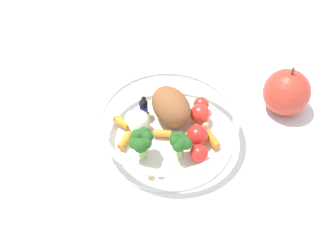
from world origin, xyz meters
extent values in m
plane|color=white|center=(0.00, 0.00, 0.00)|extent=(2.40, 2.40, 0.00)
cylinder|color=white|center=(-0.01, 0.00, 0.00)|extent=(0.19, 0.19, 0.01)
torus|color=white|center=(-0.01, 0.00, 0.05)|extent=(0.20, 0.20, 0.01)
ellipsoid|color=brown|center=(-0.02, -0.03, 0.04)|extent=(0.07, 0.09, 0.05)
cylinder|color=#8EB766|center=(-0.02, 0.04, 0.02)|extent=(0.01, 0.01, 0.02)
sphere|color=#23561E|center=(-0.01, 0.04, 0.04)|extent=(0.02, 0.02, 0.02)
sphere|color=#23561E|center=(-0.01, 0.05, 0.04)|extent=(0.02, 0.02, 0.02)
sphere|color=#23561E|center=(-0.01, 0.05, 0.04)|extent=(0.02, 0.02, 0.02)
sphere|color=#23561E|center=(-0.02, 0.05, 0.04)|extent=(0.02, 0.02, 0.02)
sphere|color=#23561E|center=(-0.02, 0.04, 0.04)|extent=(0.02, 0.02, 0.02)
sphere|color=#23561E|center=(-0.02, 0.04, 0.04)|extent=(0.02, 0.02, 0.02)
sphere|color=#23561E|center=(-0.02, 0.04, 0.04)|extent=(0.02, 0.02, 0.02)
sphere|color=#23561E|center=(-0.01, 0.04, 0.04)|extent=(0.01, 0.01, 0.01)
cylinder|color=#8EB766|center=(0.04, 0.03, 0.02)|extent=(0.01, 0.01, 0.02)
sphere|color=#23561E|center=(0.05, 0.03, 0.04)|extent=(0.02, 0.02, 0.02)
sphere|color=#23561E|center=(0.04, 0.04, 0.05)|extent=(0.02, 0.02, 0.02)
sphere|color=#23561E|center=(0.03, 0.04, 0.05)|extent=(0.02, 0.02, 0.02)
sphere|color=#23561E|center=(0.03, 0.03, 0.05)|extent=(0.02, 0.02, 0.02)
sphere|color=#23561E|center=(0.03, 0.02, 0.05)|extent=(0.02, 0.02, 0.02)
sphere|color=#23561E|center=(0.04, 0.02, 0.04)|extent=(0.02, 0.02, 0.02)
sphere|color=silver|center=(0.03, -0.02, 0.03)|extent=(0.02, 0.02, 0.02)
sphere|color=silver|center=(0.03, -0.02, 0.03)|extent=(0.03, 0.03, 0.03)
sphere|color=silver|center=(0.03, -0.02, 0.02)|extent=(0.03, 0.03, 0.03)
sphere|color=silver|center=(0.03, -0.02, 0.02)|extent=(0.03, 0.03, 0.03)
sphere|color=silver|center=(0.03, -0.02, 0.03)|extent=(0.03, 0.03, 0.03)
sphere|color=silver|center=(0.04, -0.03, 0.03)|extent=(0.02, 0.02, 0.02)
cube|color=yellow|center=(0.02, -0.05, 0.01)|extent=(0.02, 0.02, 0.00)
cylinder|color=#1933B2|center=(0.02, -0.05, 0.02)|extent=(0.02, 0.02, 0.02)
sphere|color=black|center=(0.02, -0.05, 0.04)|extent=(0.01, 0.01, 0.01)
sphere|color=black|center=(0.02, -0.05, 0.04)|extent=(0.01, 0.01, 0.01)
sphere|color=black|center=(0.02, -0.04, 0.04)|extent=(0.01, 0.01, 0.01)
cylinder|color=orange|center=(-0.03, -0.07, 0.02)|extent=(0.02, 0.03, 0.01)
cylinder|color=orange|center=(0.06, 0.00, 0.01)|extent=(0.03, 0.03, 0.01)
cylinder|color=orange|center=(0.00, 0.00, 0.01)|extent=(0.03, 0.02, 0.01)
cylinder|color=orange|center=(0.05, -0.04, 0.02)|extent=(0.03, 0.03, 0.01)
cylinder|color=orange|center=(-0.07, 0.03, 0.02)|extent=(0.02, 0.03, 0.01)
sphere|color=red|center=(-0.07, -0.04, 0.02)|extent=(0.02, 0.02, 0.02)
sphere|color=red|center=(-0.06, -0.02, 0.02)|extent=(0.03, 0.03, 0.03)
sphere|color=red|center=(-0.05, 0.02, 0.02)|extent=(0.03, 0.03, 0.03)
sphere|color=red|center=(-0.04, 0.05, 0.02)|extent=(0.03, 0.03, 0.03)
sphere|color=#D1B775|center=(-0.01, -0.06, 0.02)|extent=(0.01, 0.01, 0.01)
sphere|color=#D1B775|center=(0.00, 0.07, 0.01)|extent=(0.01, 0.01, 0.01)
sphere|color=tan|center=(-0.05, 0.00, 0.01)|extent=(0.01, 0.01, 0.01)
sphere|color=tan|center=(-0.03, 0.01, 0.01)|extent=(0.01, 0.01, 0.01)
sphere|color=tan|center=(-0.02, 0.01, 0.01)|extent=(0.01, 0.01, 0.01)
sphere|color=#D1B775|center=(0.03, 0.07, 0.01)|extent=(0.01, 0.01, 0.01)
sphere|color=#D1B775|center=(0.04, -0.04, 0.01)|extent=(0.01, 0.01, 0.01)
sphere|color=tan|center=(-0.07, 0.00, 0.01)|extent=(0.01, 0.01, 0.01)
sphere|color=tan|center=(0.02, 0.07, 0.01)|extent=(0.01, 0.01, 0.01)
sphere|color=#BC3828|center=(-0.20, -0.02, 0.04)|extent=(0.07, 0.07, 0.07)
cylinder|color=brown|center=(-0.20, -0.02, 0.08)|extent=(0.00, 0.00, 0.01)
camera|label=1|loc=(0.09, 0.40, 0.49)|focal=45.37mm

